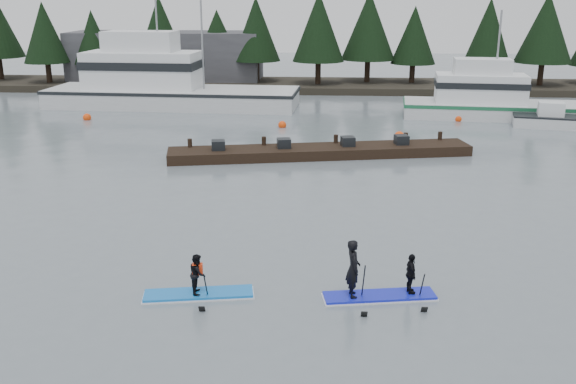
# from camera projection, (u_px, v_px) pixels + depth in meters

# --- Properties ---
(ground) EXTENTS (160.00, 160.00, 0.00)m
(ground) POSITION_uv_depth(u_px,v_px,m) (276.00, 285.00, 19.43)
(ground) COLOR slate
(ground) RESTS_ON ground
(far_shore) EXTENTS (70.00, 8.00, 0.60)m
(far_shore) POSITION_uv_depth(u_px,v_px,m) (312.00, 86.00, 59.38)
(far_shore) COLOR #2D281E
(far_shore) RESTS_ON ground
(treeline) EXTENTS (60.00, 4.00, 8.00)m
(treeline) POSITION_uv_depth(u_px,v_px,m) (312.00, 89.00, 59.47)
(treeline) COLOR black
(treeline) RESTS_ON ground
(waterfront_building) EXTENTS (18.00, 6.00, 5.00)m
(waterfront_building) POSITION_uv_depth(u_px,v_px,m) (167.00, 58.00, 61.46)
(waterfront_building) COLOR #4C4C51
(waterfront_building) RESTS_ON ground
(fishing_boat_large) EXTENTS (19.55, 6.46, 10.69)m
(fishing_boat_large) POSITION_uv_depth(u_px,v_px,m) (165.00, 96.00, 50.02)
(fishing_boat_large) COLOR silver
(fishing_boat_large) RESTS_ON ground
(fishing_boat_medium) EXTENTS (14.06, 5.30, 8.28)m
(fishing_boat_medium) POSITION_uv_depth(u_px,v_px,m) (497.00, 109.00, 45.54)
(fishing_boat_medium) COLOR silver
(fishing_boat_medium) RESTS_ON ground
(skiff) EXTENTS (6.78, 3.30, 0.76)m
(skiff) POSITION_uv_depth(u_px,v_px,m) (565.00, 122.00, 42.02)
(skiff) COLOR silver
(skiff) RESTS_ON ground
(floating_dock) EXTENTS (16.46, 5.27, 0.54)m
(floating_dock) POSITION_uv_depth(u_px,v_px,m) (321.00, 151.00, 34.71)
(floating_dock) COLOR black
(floating_dock) RESTS_ON ground
(buoy_d) EXTENTS (0.62, 0.62, 0.62)m
(buoy_d) POSITION_uv_depth(u_px,v_px,m) (399.00, 139.00, 38.90)
(buoy_d) COLOR #F5440C
(buoy_d) RESTS_ON ground
(buoy_c) EXTENTS (0.57, 0.57, 0.57)m
(buoy_c) POSITION_uv_depth(u_px,v_px,m) (458.00, 121.00, 44.46)
(buoy_c) COLOR #F5440C
(buoy_c) RESTS_ON ground
(buoy_a) EXTENTS (0.57, 0.57, 0.57)m
(buoy_a) POSITION_uv_depth(u_px,v_px,m) (87.00, 120.00, 44.89)
(buoy_a) COLOR #F5440C
(buoy_a) RESTS_ON ground
(buoy_b) EXTENTS (0.54, 0.54, 0.54)m
(buoy_b) POSITION_uv_depth(u_px,v_px,m) (282.00, 127.00, 42.38)
(buoy_b) COLOR #F5440C
(buoy_b) RESTS_ON ground
(paddleboard_solo) EXTENTS (3.24, 1.28, 1.79)m
(paddleboard_solo) POSITION_uv_depth(u_px,v_px,m) (198.00, 283.00, 18.60)
(paddleboard_solo) COLOR blue
(paddleboard_solo) RESTS_ON ground
(paddleboard_duo) EXTENTS (3.32, 1.44, 2.31)m
(paddleboard_duo) POSITION_uv_depth(u_px,v_px,m) (376.00, 278.00, 18.41)
(paddleboard_duo) COLOR #1520C8
(paddleboard_duo) RESTS_ON ground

